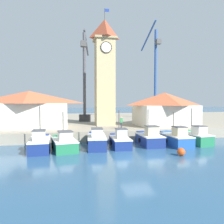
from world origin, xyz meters
TOP-DOWN VIEW (x-y plane):
  - ground_plane at (0.00, 0.00)m, footprint 300.00×300.00m
  - quay_wharf at (0.00, 28.60)m, footprint 120.00×40.00m
  - fishing_boat_far_left at (-8.41, 5.19)m, footprint 2.20×4.97m
  - fishing_boat_left_outer at (-6.05, 5.10)m, footprint 2.89×4.81m
  - fishing_boat_left_inner at (-2.71, 5.53)m, footprint 2.29×4.90m
  - fishing_boat_mid_left at (-0.22, 5.38)m, footprint 2.03×4.39m
  - fishing_boat_center at (3.23, 5.65)m, footprint 2.27×4.13m
  - fishing_boat_mid_right at (6.08, 5.02)m, footprint 2.24×4.59m
  - fishing_boat_right_inner at (8.63, 5.42)m, footprint 2.70×4.41m
  - clock_tower at (-0.10, 16.11)m, footprint 3.33×3.33m
  - warehouse_left at (-10.93, 14.58)m, footprint 10.73×6.15m
  - warehouse_right at (8.68, 13.63)m, footprint 8.59×7.29m
  - port_crane_near at (12.74, 27.46)m, footprint 2.00×9.71m
  - port_crane_far at (-2.65, 23.18)m, footprint 2.57×10.22m
  - mooring_buoy at (4.30, 0.64)m, footprint 0.72×0.72m
  - dock_worker_near_tower at (1.18, 10.49)m, footprint 0.34×0.22m

SIDE VIEW (x-z plane):
  - ground_plane at x=0.00m, z-range 0.00..0.00m
  - mooring_buoy at x=4.30m, z-range 0.00..0.72m
  - quay_wharf at x=0.00m, z-range 0.00..1.25m
  - fishing_boat_left_outer at x=-6.05m, z-range -1.20..2.60m
  - fishing_boat_mid_left at x=-0.22m, z-range -1.25..2.67m
  - fishing_boat_far_left at x=-8.41m, z-range -1.44..2.95m
  - fishing_boat_right_inner at x=8.63m, z-range -1.28..2.80m
  - fishing_boat_mid_right at x=6.08m, z-range -1.07..2.60m
  - fishing_boat_center at x=3.23m, z-range -1.22..2.77m
  - fishing_boat_left_inner at x=-2.71m, z-range -1.36..2.91m
  - dock_worker_near_tower at x=1.18m, z-range 1.29..2.91m
  - warehouse_right at x=8.68m, z-range 1.31..6.27m
  - warehouse_left at x=-10.93m, z-range 1.31..6.38m
  - port_crane_far at x=-2.65m, z-range -0.74..15.97m
  - port_crane_near at x=12.74m, z-range -1.57..19.47m
  - clock_tower at x=-0.10m, z-range 0.92..18.60m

